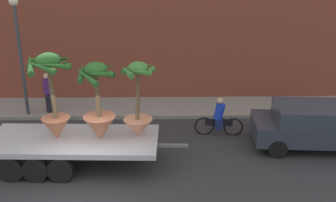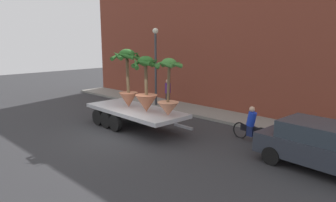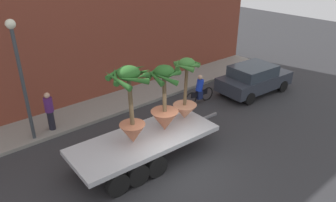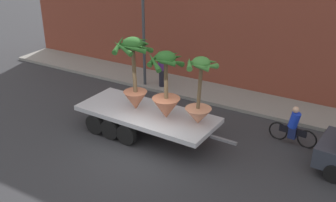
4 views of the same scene
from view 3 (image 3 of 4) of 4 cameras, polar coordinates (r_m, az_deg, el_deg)
name	(u,v)px [view 3 (image 3 of 4)]	position (r m, az deg, el deg)	size (l,w,h in m)	color
ground_plane	(180,171)	(11.69, 2.10, -12.31)	(60.00, 60.00, 0.00)	#2D2D30
sidewalk	(96,109)	(15.98, -12.71, -1.46)	(24.00, 2.20, 0.15)	gray
building_facade	(70,22)	(16.17, -17.04, 13.30)	(24.00, 1.20, 8.06)	brown
flatbed_trailer	(139,145)	(11.70, -5.24, -7.84)	(6.51, 2.42, 0.98)	#B7BABF
potted_palm_rear	(164,105)	(11.61, -0.64, -0.71)	(1.29, 1.37, 2.57)	#B26647
potted_palm_middle	(185,95)	(12.50, 3.13, 1.11)	(1.19, 1.20, 2.52)	tan
potted_palm_front	(131,107)	(10.75, -6.64, -1.04)	(1.54, 1.51, 2.85)	#B26647
cyclist	(200,91)	(16.25, 5.65, 1.86)	(1.84, 0.38, 1.54)	black
parked_car	(254,78)	(17.90, 15.09, 3.92)	(4.31, 2.22, 1.58)	#2D333D
pedestrian_near_gate	(49,111)	(14.27, -20.39, -1.61)	(0.36, 0.36, 1.71)	black
street_lamp	(19,67)	(13.05, -24.98, 5.55)	(0.36, 0.36, 4.83)	#383D42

